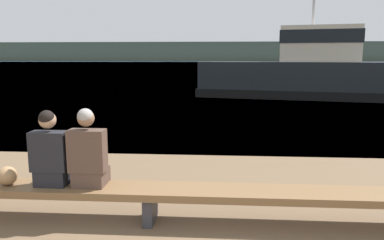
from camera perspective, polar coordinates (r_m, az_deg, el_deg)
name	(u,v)px	position (r m, az deg, el deg)	size (l,w,h in m)	color
water_surface	(218,63)	(127.64, 3.96, 8.64)	(240.00, 240.00, 0.00)	#426B8E
far_shoreline	(218,52)	(189.41, 4.03, 10.35)	(600.00, 12.00, 9.32)	#424738
bench_main	(150,193)	(4.77, -6.42, -11.02)	(8.37, 0.53, 0.44)	brown
person_left	(51,154)	(5.01, -20.74, -4.84)	(0.45, 0.40, 0.96)	black
person_right	(88,154)	(4.82, -15.52, -4.96)	(0.45, 0.40, 0.99)	#4C382D
shopping_bag	(7,176)	(5.31, -26.33, -7.63)	(0.24, 0.24, 0.24)	#9E754C
tugboat_red	(309,75)	(19.94, 17.40, 6.54)	(11.31, 5.38, 6.00)	black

